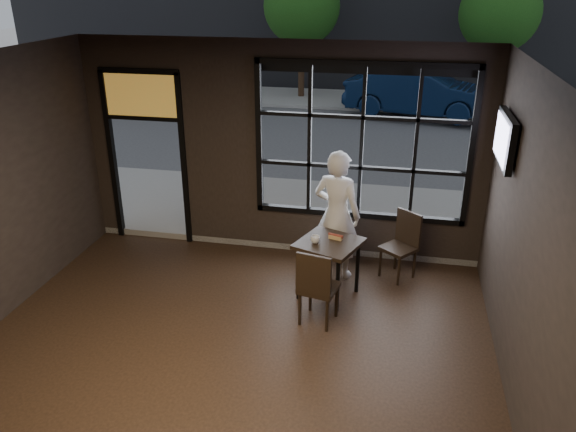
% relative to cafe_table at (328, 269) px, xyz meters
% --- Properties ---
extents(floor, '(6.00, 7.00, 0.02)m').
position_rel_cafe_table_xyz_m(floor, '(-0.93, -2.28, -0.41)').
color(floor, black).
rests_on(floor, ground).
extents(ceiling, '(6.00, 7.00, 0.02)m').
position_rel_cafe_table_xyz_m(ceiling, '(-0.93, -2.28, 2.81)').
color(ceiling, black).
rests_on(ceiling, ground).
extents(wall_right, '(0.04, 7.00, 3.20)m').
position_rel_cafe_table_xyz_m(wall_right, '(2.07, -2.28, 1.20)').
color(wall_right, black).
rests_on(wall_right, ground).
extents(window_frame, '(3.06, 0.12, 2.28)m').
position_rel_cafe_table_xyz_m(window_frame, '(0.27, 1.22, 1.40)').
color(window_frame, black).
rests_on(window_frame, ground).
extents(stained_transom, '(1.20, 0.06, 0.70)m').
position_rel_cafe_table_xyz_m(stained_transom, '(-3.03, 1.22, 1.95)').
color(stained_transom, orange).
rests_on(stained_transom, ground).
extents(street_asphalt, '(60.00, 41.00, 0.04)m').
position_rel_cafe_table_xyz_m(street_asphalt, '(-0.93, 21.72, -0.42)').
color(street_asphalt, '#545456').
rests_on(street_asphalt, ground).
extents(cafe_table, '(0.96, 0.96, 0.81)m').
position_rel_cafe_table_xyz_m(cafe_table, '(0.00, 0.00, 0.00)').
color(cafe_table, black).
rests_on(cafe_table, floor).
extents(chair_near, '(0.52, 0.52, 1.01)m').
position_rel_cafe_table_xyz_m(chair_near, '(-0.03, -0.63, 0.10)').
color(chair_near, black).
rests_on(chair_near, floor).
extents(chair_window, '(0.59, 0.59, 0.96)m').
position_rel_cafe_table_xyz_m(chair_window, '(0.90, 0.70, 0.08)').
color(chair_window, black).
rests_on(chair_window, floor).
extents(man, '(0.77, 0.61, 1.86)m').
position_rel_cafe_table_xyz_m(man, '(0.02, 0.61, 0.53)').
color(man, silver).
rests_on(man, floor).
extents(hotdog, '(0.21, 0.14, 0.06)m').
position_rel_cafe_table_xyz_m(hotdog, '(0.07, 0.10, 0.43)').
color(hotdog, tan).
rests_on(hotdog, cafe_table).
extents(cup, '(0.16, 0.16, 0.10)m').
position_rel_cafe_table_xyz_m(cup, '(-0.17, -0.07, 0.45)').
color(cup, silver).
rests_on(cup, cafe_table).
extents(tv, '(0.11, 1.01, 0.59)m').
position_rel_cafe_table_xyz_m(tv, '(2.00, 0.19, 1.83)').
color(tv, black).
rests_on(tv, wall_right).
extents(navy_car, '(4.53, 2.29, 1.42)m').
position_rel_cafe_table_xyz_m(navy_car, '(1.25, 10.51, 0.41)').
color(navy_car, '#081731').
rests_on(navy_car, street_asphalt).
extents(maroon_car, '(4.59, 2.35, 1.50)m').
position_rel_cafe_table_xyz_m(maroon_car, '(-6.86, 10.08, 0.45)').
color(maroon_car, '#57221C').
rests_on(maroon_car, street_asphalt).
extents(tree_left, '(2.52, 2.52, 4.31)m').
position_rel_cafe_table_xyz_m(tree_left, '(-2.71, 12.78, 2.63)').
color(tree_left, '#332114').
rests_on(tree_left, street_asphalt).
extents(tree_right, '(2.43, 2.43, 4.15)m').
position_rel_cafe_table_xyz_m(tree_right, '(3.46, 12.50, 2.52)').
color(tree_right, '#332114').
rests_on(tree_right, street_asphalt).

